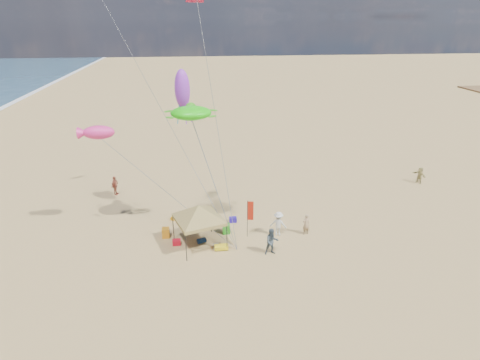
{
  "coord_description": "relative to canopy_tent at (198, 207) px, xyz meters",
  "views": [
    {
      "loc": [
        -3.05,
        -22.0,
        14.37
      ],
      "look_at": [
        0.0,
        3.0,
        4.0
      ],
      "focal_mm": 29.79,
      "sensor_mm": 36.0,
      "label": 1
    }
  ],
  "objects": [
    {
      "name": "ground",
      "position": [
        2.93,
        -1.42,
        -2.89
      ],
      "size": [
        280.0,
        280.0,
        0.0
      ],
      "primitive_type": "plane",
      "color": "tan",
      "rests_on": "ground"
    },
    {
      "name": "canopy_tent",
      "position": [
        0.0,
        0.0,
        0.0
      ],
      "size": [
        5.35,
        5.35,
        3.47
      ],
      "color": "black",
      "rests_on": "ground"
    },
    {
      "name": "feather_flag",
      "position": [
        3.49,
        0.72,
        -1.01
      ],
      "size": [
        0.42,
        0.1,
        2.8
      ],
      "color": "black",
      "rests_on": "ground"
    },
    {
      "name": "cooler_red",
      "position": [
        -1.57,
        0.27,
        -2.7
      ],
      "size": [
        0.54,
        0.38,
        0.38
      ],
      "primitive_type": "cube",
      "color": "red",
      "rests_on": "ground"
    },
    {
      "name": "cooler_blue",
      "position": [
        2.56,
        3.04,
        -2.7
      ],
      "size": [
        0.54,
        0.38,
        0.38
      ],
      "primitive_type": "cube",
      "color": "#20118F",
      "rests_on": "ground"
    },
    {
      "name": "bag_navy",
      "position": [
        0.12,
        0.3,
        -2.71
      ],
      "size": [
        0.69,
        0.54,
        0.36
      ],
      "primitive_type": "cylinder",
      "rotation": [
        0.0,
        1.57,
        0.35
      ],
      "color": "#0C2038",
      "rests_on": "ground"
    },
    {
      "name": "bag_orange",
      "position": [
        -1.86,
        3.99,
        -2.71
      ],
      "size": [
        0.54,
        0.69,
        0.36
      ],
      "primitive_type": "cylinder",
      "rotation": [
        0.0,
        1.57,
        1.22
      ],
      "color": "orange",
      "rests_on": "ground"
    },
    {
      "name": "chair_green",
      "position": [
        1.92,
        1.45,
        -2.54
      ],
      "size": [
        0.5,
        0.5,
        0.7
      ],
      "primitive_type": "cube",
      "color": "#29991B",
      "rests_on": "ground"
    },
    {
      "name": "chair_yellow",
      "position": [
        -2.34,
        1.38,
        -2.54
      ],
      "size": [
        0.5,
        0.5,
        0.7
      ],
      "primitive_type": "cube",
      "color": "orange",
      "rests_on": "ground"
    },
    {
      "name": "crate_grey",
      "position": [
        1.06,
        -0.47,
        -2.75
      ],
      "size": [
        0.34,
        0.3,
        0.28
      ],
      "primitive_type": "cube",
      "color": "gray",
      "rests_on": "ground"
    },
    {
      "name": "beach_cart",
      "position": [
        1.39,
        -0.73,
        -2.69
      ],
      "size": [
        0.9,
        0.5,
        0.24
      ],
      "primitive_type": "cube",
      "color": "yellow",
      "rests_on": "ground"
    },
    {
      "name": "person_near_a",
      "position": [
        7.51,
        0.63,
        -2.11
      ],
      "size": [
        0.65,
        0.53,
        1.55
      ],
      "primitive_type": "imported",
      "rotation": [
        0.0,
        0.0,
        3.46
      ],
      "color": "tan",
      "rests_on": "ground"
    },
    {
      "name": "person_near_b",
      "position": [
        4.61,
        -1.62,
        -1.97
      ],
      "size": [
        0.95,
        0.78,
        1.83
      ],
      "primitive_type": "imported",
      "rotation": [
        0.0,
        0.0,
        0.09
      ],
      "color": "#3D4B54",
      "rests_on": "ground"
    },
    {
      "name": "person_near_c",
      "position": [
        5.54,
        0.73,
        -1.99
      ],
      "size": [
        1.33,
        1.07,
        1.79
      ],
      "primitive_type": "imported",
      "rotation": [
        0.0,
        0.0,
        2.74
      ],
      "color": "silver",
      "rests_on": "ground"
    },
    {
      "name": "person_far_a",
      "position": [
        -7.03,
        9.24,
        -2.04
      ],
      "size": [
        0.73,
        1.08,
        1.71
      ],
      "primitive_type": "imported",
      "rotation": [
        0.0,
        0.0,
        1.23
      ],
      "color": "#B85F46",
      "rests_on": "ground"
    },
    {
      "name": "person_far_c",
      "position": [
        20.55,
        8.54,
        -2.11
      ],
      "size": [
        0.89,
        1.52,
        1.56
      ],
      "primitive_type": "imported",
      "rotation": [
        0.0,
        0.0,
        5.03
      ],
      "color": "tan",
      "rests_on": "ground"
    },
    {
      "name": "turtle_kite",
      "position": [
        -0.19,
        1.92,
        5.76
      ],
      "size": [
        2.92,
        2.49,
        0.87
      ],
      "primitive_type": "ellipsoid",
      "rotation": [
        0.0,
        0.0,
        0.16
      ],
      "color": "#20D50E",
      "rests_on": "ground"
    },
    {
      "name": "fish_kite",
      "position": [
        -6.22,
        2.63,
        4.49
      ],
      "size": [
        2.12,
        1.19,
        0.91
      ],
      "primitive_type": "ellipsoid",
      "rotation": [
        0.0,
        0.0,
        0.09
      ],
      "color": "#E22C81",
      "rests_on": "ground"
    },
    {
      "name": "squid_kite",
      "position": [
        -0.71,
        4.18,
        6.9
      ],
      "size": [
        1.31,
        1.31,
        2.72
      ],
      "primitive_type": "ellipsoid",
      "rotation": [
        0.0,
        0.0,
        -0.3
      ],
      "color": "#A033D5",
      "rests_on": "ground"
    }
  ]
}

